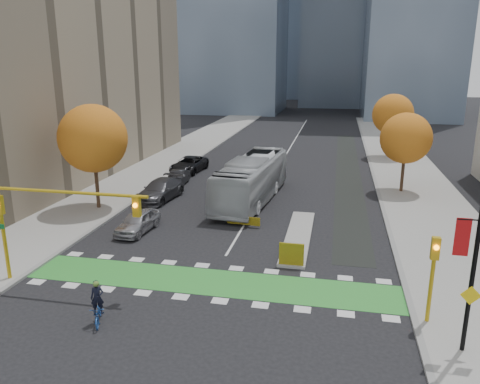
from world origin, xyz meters
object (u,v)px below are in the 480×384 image
at_px(hazard_board, 291,254).
at_px(traffic_signal_west, 45,211).
at_px(tree_east_near, 406,138).
at_px(traffic_signal_east, 433,267).
at_px(parked_car_c, 160,190).
at_px(bus, 252,179).
at_px(parked_car_d, 189,164).
at_px(parked_car_b, 178,178).
at_px(tree_west, 93,139).
at_px(cyclist, 98,309).
at_px(banner_lamppost, 477,245).
at_px(parked_car_a, 138,222).
at_px(tree_east_far, 393,114).

distance_m(hazard_board, traffic_signal_west, 13.23).
relative_size(tree_east_near, traffic_signal_east, 1.73).
distance_m(traffic_signal_west, parked_car_c, 16.29).
relative_size(bus, parked_car_d, 2.34).
height_order(traffic_signal_west, parked_car_b, traffic_signal_west).
relative_size(tree_west, tree_east_near, 1.16).
height_order(cyclist, bus, bus).
height_order(traffic_signal_east, banner_lamppost, banner_lamppost).
bearing_deg(parked_car_b, hazard_board, -55.89).
xyz_separation_m(tree_east_near, parked_car_b, (-20.35, -1.54, -4.19)).
xyz_separation_m(hazard_board, parked_car_c, (-12.17, 11.26, 0.04)).
height_order(traffic_signal_west, parked_car_d, traffic_signal_west).
height_order(traffic_signal_east, parked_car_d, traffic_signal_east).
bearing_deg(cyclist, parked_car_a, 83.26).
xyz_separation_m(traffic_signal_west, bus, (7.37, 17.23, -2.17)).
distance_m(traffic_signal_east, banner_lamppost, 2.92).
height_order(tree_east_far, banner_lamppost, banner_lamppost).
relative_size(hazard_board, bus, 0.10).
xyz_separation_m(bus, parked_car_c, (-7.61, -1.26, -1.02)).
distance_m(traffic_signal_east, parked_car_a, 19.33).
distance_m(banner_lamppost, bus, 22.86).
bearing_deg(hazard_board, cyclist, -135.74).
xyz_separation_m(parked_car_a, parked_car_c, (-1.34, 7.65, 0.11)).
distance_m(hazard_board, bus, 13.37).
bearing_deg(parked_car_b, parked_car_d, 93.67).
distance_m(hazard_board, tree_east_far, 35.13).
bearing_deg(parked_car_c, parked_car_b, 98.71).
bearing_deg(tree_west, cyclist, -61.93).
bearing_deg(tree_east_near, traffic_signal_west, -131.52).
bearing_deg(tree_east_far, parked_car_d, -150.65).
distance_m(tree_west, bus, 12.93).
xyz_separation_m(tree_east_near, cyclist, (-15.79, -25.39, -4.19)).
distance_m(traffic_signal_east, bus, 20.49).
bearing_deg(traffic_signal_east, tree_east_near, 86.19).
height_order(banner_lamppost, parked_car_c, banner_lamppost).
bearing_deg(tree_east_near, tree_west, -157.38).
relative_size(traffic_signal_east, banner_lamppost, 0.50).
relative_size(tree_east_near, parked_car_d, 1.24).
distance_m(parked_car_b, parked_car_d, 5.49).
relative_size(banner_lamppost, parked_car_c, 1.42).
bearing_deg(hazard_board, tree_west, 154.01).
height_order(tree_west, bus, tree_west).
distance_m(bus, parked_car_d, 12.52).
relative_size(tree_east_near, traffic_signal_west, 0.83).
relative_size(banner_lamppost, parked_car_b, 2.03).
bearing_deg(tree_east_far, banner_lamppost, -91.41).
bearing_deg(cyclist, traffic_signal_east, -10.53).
distance_m(bus, parked_car_c, 7.78).
bearing_deg(hazard_board, parked_car_c, 137.23).
distance_m(tree_east_near, parked_car_c, 21.58).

